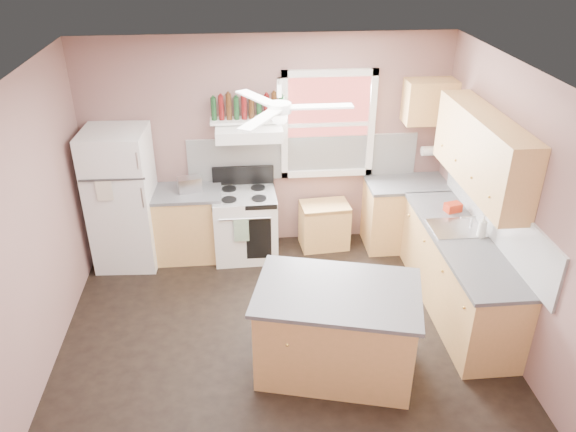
{
  "coord_description": "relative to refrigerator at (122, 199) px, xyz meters",
  "views": [
    {
      "loc": [
        -0.35,
        -4.56,
        3.88
      ],
      "look_at": [
        0.1,
        0.3,
        1.25
      ],
      "focal_mm": 35.0,
      "sensor_mm": 36.0,
      "label": 1
    }
  ],
  "objects": [
    {
      "name": "floor",
      "position": [
        1.78,
        -1.63,
        -0.86
      ],
      "size": [
        4.5,
        4.5,
        0.0
      ],
      "primitive_type": "plane",
      "color": "black",
      "rests_on": "ground"
    },
    {
      "name": "ceiling",
      "position": [
        1.78,
        -1.63,
        1.84
      ],
      "size": [
        4.5,
        4.5,
        0.0
      ],
      "primitive_type": "plane",
      "color": "white",
      "rests_on": "ground"
    },
    {
      "name": "wall_back",
      "position": [
        1.78,
        0.39,
        0.49
      ],
      "size": [
        4.5,
        0.05,
        2.7
      ],
      "primitive_type": "cube",
      "color": "#815D57",
      "rests_on": "ground"
    },
    {
      "name": "wall_right",
      "position": [
        4.05,
        -1.63,
        0.49
      ],
      "size": [
        0.05,
        4.0,
        2.7
      ],
      "primitive_type": "cube",
      "color": "#815D57",
      "rests_on": "ground"
    },
    {
      "name": "wall_left",
      "position": [
        -0.5,
        -1.63,
        0.49
      ],
      "size": [
        0.05,
        4.0,
        2.7
      ],
      "primitive_type": "cube",
      "color": "#815D57",
      "rests_on": "ground"
    },
    {
      "name": "backsplash_back",
      "position": [
        2.23,
        0.35,
        0.31
      ],
      "size": [
        2.9,
        0.03,
        0.55
      ],
      "primitive_type": "cube",
      "color": "white",
      "rests_on": "wall_back"
    },
    {
      "name": "backsplash_right",
      "position": [
        4.01,
        -1.33,
        0.31
      ],
      "size": [
        0.03,
        2.6,
        0.55
      ],
      "primitive_type": "cube",
      "color": "white",
      "rests_on": "wall_right"
    },
    {
      "name": "window_view",
      "position": [
        2.53,
        0.35,
        0.74
      ],
      "size": [
        1.0,
        0.02,
        1.2
      ],
      "primitive_type": "cube",
      "color": "maroon",
      "rests_on": "wall_back"
    },
    {
      "name": "window_frame",
      "position": [
        2.53,
        0.32,
        0.74
      ],
      "size": [
        1.16,
        0.07,
        1.36
      ],
      "primitive_type": "cube",
      "color": "white",
      "rests_on": "wall_back"
    },
    {
      "name": "refrigerator",
      "position": [
        0.0,
        0.0,
        0.0
      ],
      "size": [
        0.77,
        0.75,
        1.72
      ],
      "primitive_type": "cube",
      "rotation": [
        0.0,
        0.0,
        -0.06
      ],
      "color": "white",
      "rests_on": "floor"
    },
    {
      "name": "base_cabinet_left",
      "position": [
        0.72,
        0.07,
        -0.43
      ],
      "size": [
        0.9,
        0.6,
        0.86
      ],
      "primitive_type": "cube",
      "color": "tan",
      "rests_on": "floor"
    },
    {
      "name": "counter_left",
      "position": [
        0.72,
        0.07,
        0.02
      ],
      "size": [
        0.92,
        0.62,
        0.04
      ],
      "primitive_type": "cube",
      "color": "#505052",
      "rests_on": "base_cabinet_left"
    },
    {
      "name": "toaster",
      "position": [
        0.81,
        0.06,
        0.13
      ],
      "size": [
        0.31,
        0.22,
        0.18
      ],
      "primitive_type": "cube",
      "rotation": [
        0.0,
        0.0,
        0.24
      ],
      "color": "silver",
      "rests_on": "counter_left"
    },
    {
      "name": "stove",
      "position": [
        1.46,
        -0.0,
        -0.43
      ],
      "size": [
        0.79,
        0.66,
        0.86
      ],
      "primitive_type": "cube",
      "rotation": [
        0.0,
        0.0,
        0.03
      ],
      "color": "white",
      "rests_on": "floor"
    },
    {
      "name": "range_hood",
      "position": [
        1.55,
        0.12,
        0.76
      ],
      "size": [
        0.78,
        0.5,
        0.14
      ],
      "primitive_type": "cube",
      "color": "white",
      "rests_on": "wall_back"
    },
    {
      "name": "bottle_shelf",
      "position": [
        1.55,
        0.24,
        0.86
      ],
      "size": [
        0.9,
        0.26,
        0.03
      ],
      "primitive_type": "cube",
      "color": "white",
      "rests_on": "range_hood"
    },
    {
      "name": "cart",
      "position": [
        2.49,
        0.12,
        -0.56
      ],
      "size": [
        0.64,
        0.45,
        0.61
      ],
      "primitive_type": "cube",
      "rotation": [
        0.0,
        0.0,
        0.08
      ],
      "color": "tan",
      "rests_on": "floor"
    },
    {
      "name": "base_cabinet_corner",
      "position": [
        3.53,
        0.07,
        -0.43
      ],
      "size": [
        1.0,
        0.6,
        0.86
      ],
      "primitive_type": "cube",
      "color": "tan",
      "rests_on": "floor"
    },
    {
      "name": "base_cabinet_right",
      "position": [
        3.73,
        -1.33,
        -0.43
      ],
      "size": [
        0.6,
        2.2,
        0.86
      ],
      "primitive_type": "cube",
      "color": "tan",
      "rests_on": "floor"
    },
    {
      "name": "counter_corner",
      "position": [
        3.53,
        0.07,
        0.02
      ],
      "size": [
        1.02,
        0.62,
        0.04
      ],
      "primitive_type": "cube",
      "color": "#505052",
      "rests_on": "base_cabinet_corner"
    },
    {
      "name": "counter_right",
      "position": [
        3.72,
        -1.33,
        0.02
      ],
      "size": [
        0.62,
        2.22,
        0.04
      ],
      "primitive_type": "cube",
      "color": "#505052",
      "rests_on": "base_cabinet_right"
    },
    {
      "name": "sink",
      "position": [
        3.72,
        -1.13,
        0.03
      ],
      "size": [
        0.55,
        0.45,
        0.03
      ],
      "primitive_type": "cube",
      "color": "silver",
      "rests_on": "counter_right"
    },
    {
      "name": "faucet",
      "position": [
        3.88,
        -1.13,
        0.11
      ],
      "size": [
        0.03,
        0.03,
        0.14
      ],
      "primitive_type": "cylinder",
      "color": "silver",
      "rests_on": "sink"
    },
    {
      "name": "upper_cabinet_right",
      "position": [
        3.86,
        -1.13,
        0.92
      ],
      "size": [
        0.33,
        1.8,
        0.76
      ],
      "primitive_type": "cube",
      "color": "tan",
      "rests_on": "wall_right"
    },
    {
      "name": "upper_cabinet_corner",
      "position": [
        3.73,
        0.2,
        1.04
      ],
      "size": [
        0.6,
        0.33,
        0.52
      ],
      "primitive_type": "cube",
      "color": "tan",
      "rests_on": "wall_back"
    },
    {
      "name": "paper_towel",
      "position": [
        3.85,
        0.23,
        0.39
      ],
      "size": [
        0.26,
        0.12,
        0.12
      ],
      "primitive_type": "cylinder",
      "rotation": [
        0.0,
        1.57,
        0.0
      ],
      "color": "white",
      "rests_on": "wall_back"
    },
    {
      "name": "island",
      "position": [
        2.26,
        -2.14,
        -0.43
      ],
      "size": [
        1.58,
        1.21,
        0.86
      ],
      "primitive_type": "cube",
      "rotation": [
        0.0,
        0.0,
        -0.25
      ],
      "color": "tan",
      "rests_on": "floor"
    },
    {
      "name": "island_top",
      "position": [
        2.26,
        -2.14,
        0.02
      ],
      "size": [
        1.68,
        1.31,
        0.04
      ],
      "primitive_type": "cube",
      "rotation": [
        0.0,
        0.0,
        -0.25
      ],
      "color": "#505052",
      "rests_on": "island"
    },
    {
      "name": "ceiling_fan_hub",
      "position": [
        1.78,
        -1.63,
        1.59
      ],
      "size": [
        0.2,
        0.2,
        0.08
      ],
      "primitive_type": "cylinder",
      "color": "white",
      "rests_on": "ceiling"
    },
    {
      "name": "soap_bottle",
      "position": [
        3.91,
        -1.34,
        0.17
      ],
      "size": [
        0.11,
        0.11,
        0.26
      ],
      "primitive_type": "imported",
      "rotation": [
        0.0,
        0.0,
        3.03
      ],
      "color": "silver",
      "rests_on": "counter_right"
    },
    {
      "name": "red_caddy",
      "position": [
        3.82,
        -0.75,
        0.09
      ],
      "size": [
        0.2,
        0.16,
        0.1
      ],
      "primitive_type": "cube",
      "rotation": [
        0.0,
        0.0,
        0.26
      ],
      "color": "red",
      "rests_on": "counter_right"
    },
    {
      "name": "wine_bottles",
      "position": [
        1.55,
        0.24,
        1.02
      ],
      "size": [
        0.86,
        0.06,
        0.31
      ],
      "color": "#143819",
      "rests_on": "bottle_shelf"
    }
  ]
}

